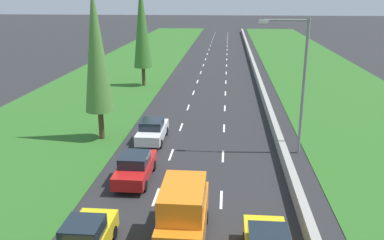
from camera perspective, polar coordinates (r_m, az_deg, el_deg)
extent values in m
plane|color=#28282B|center=(59.36, 3.12, 7.14)|extent=(300.00, 300.00, 0.00)
cube|color=#2D6623|center=(61.08, -8.92, 7.27)|extent=(14.00, 140.00, 0.04)
cube|color=#2D6623|center=(60.62, 16.90, 6.65)|extent=(14.00, 140.00, 0.04)
cube|color=#9E9B93|center=(59.38, 8.68, 7.39)|extent=(0.44, 120.00, 0.85)
cube|color=white|center=(22.33, -5.06, -10.65)|extent=(0.14, 2.00, 0.01)
cube|color=white|center=(27.70, -2.93, -4.87)|extent=(0.14, 2.00, 0.01)
cube|color=white|center=(33.29, -1.53, -0.99)|extent=(0.14, 2.00, 0.01)
cube|color=white|center=(39.00, -0.54, 1.77)|extent=(0.14, 2.00, 0.01)
cube|color=white|center=(44.79, 0.20, 3.82)|extent=(0.14, 2.00, 0.01)
cube|color=white|center=(50.62, 0.77, 5.40)|extent=(0.14, 2.00, 0.01)
cube|color=white|center=(56.49, 1.23, 6.65)|extent=(0.14, 2.00, 0.01)
cube|color=white|center=(62.39, 1.60, 7.66)|extent=(0.14, 2.00, 0.01)
cube|color=white|center=(68.30, 1.91, 8.50)|extent=(0.14, 2.00, 0.01)
cube|color=white|center=(74.23, 2.17, 9.21)|extent=(0.14, 2.00, 0.01)
cube|color=white|center=(80.17, 2.39, 9.81)|extent=(0.14, 2.00, 0.01)
cube|color=white|center=(86.11, 2.58, 10.32)|extent=(0.14, 2.00, 0.01)
cube|color=white|center=(92.07, 2.75, 10.77)|extent=(0.14, 2.00, 0.01)
cube|color=white|center=(98.03, 2.90, 11.17)|extent=(0.14, 2.00, 0.01)
cube|color=white|center=(103.99, 3.03, 11.52)|extent=(0.14, 2.00, 0.01)
cube|color=white|center=(109.96, 3.15, 11.83)|extent=(0.14, 2.00, 0.01)
cube|color=white|center=(115.93, 3.26, 12.11)|extent=(0.14, 2.00, 0.01)
cube|color=white|center=(22.03, 4.11, -11.04)|extent=(0.14, 2.00, 0.01)
cube|color=white|center=(27.46, 4.35, -5.10)|extent=(0.14, 2.00, 0.01)
cube|color=white|center=(33.09, 4.50, -1.15)|extent=(0.14, 2.00, 0.01)
cube|color=white|center=(38.83, 4.61, 1.65)|extent=(0.14, 2.00, 0.01)
cube|color=white|center=(44.64, 4.69, 3.72)|extent=(0.14, 2.00, 0.01)
cube|color=white|center=(50.49, 4.75, 5.31)|extent=(0.14, 2.00, 0.01)
cube|color=white|center=(56.38, 4.80, 6.57)|extent=(0.14, 2.00, 0.01)
cube|color=white|center=(62.28, 4.84, 7.59)|extent=(0.14, 2.00, 0.01)
cube|color=white|center=(68.20, 4.88, 8.44)|extent=(0.14, 2.00, 0.01)
cube|color=white|center=(74.14, 4.91, 9.15)|extent=(0.14, 2.00, 0.01)
cube|color=white|center=(80.08, 4.93, 9.75)|extent=(0.14, 2.00, 0.01)
cube|color=white|center=(86.04, 4.95, 10.27)|extent=(0.14, 2.00, 0.01)
cube|color=white|center=(91.99, 4.97, 10.72)|extent=(0.14, 2.00, 0.01)
cube|color=white|center=(97.96, 4.99, 11.12)|extent=(0.14, 2.00, 0.01)
cube|color=white|center=(103.93, 5.00, 11.47)|extent=(0.14, 2.00, 0.01)
cube|color=white|center=(109.90, 5.01, 11.79)|extent=(0.14, 2.00, 0.01)
cube|color=white|center=(115.87, 5.02, 12.07)|extent=(0.14, 2.00, 0.01)
cube|color=#19232D|center=(17.45, -15.00, -14.59)|extent=(1.52, 1.60, 0.64)
cylinder|color=black|center=(19.45, -15.41, -14.78)|extent=(0.22, 0.64, 0.64)
cylinder|color=black|center=(19.01, -10.95, -15.25)|extent=(0.22, 0.64, 0.64)
cube|color=orange|center=(18.23, -1.15, -13.85)|extent=(1.90, 4.90, 1.40)
cube|color=orange|center=(17.35, -1.28, -10.83)|extent=(1.80, 3.10, 1.10)
cylinder|color=black|center=(19.98, -3.21, -13.19)|extent=(0.22, 0.64, 0.64)
cylinder|color=black|center=(19.83, 1.91, -13.43)|extent=(0.22, 0.64, 0.64)
cube|color=red|center=(24.10, -7.90, -6.79)|extent=(1.76, 4.50, 0.72)
cube|color=#19232D|center=(23.70, -8.05, -5.48)|extent=(1.56, 1.90, 0.60)
cylinder|color=black|center=(25.66, -8.94, -6.17)|extent=(0.22, 0.64, 0.64)
cylinder|color=black|center=(25.34, -5.41, -6.35)|extent=(0.22, 0.64, 0.64)
cylinder|color=black|center=(23.22, -10.57, -8.89)|extent=(0.22, 0.64, 0.64)
cylinder|color=black|center=(22.86, -6.66, -9.13)|extent=(0.22, 0.64, 0.64)
cube|color=white|center=(30.15, -5.54, -1.69)|extent=(1.76, 4.50, 0.72)
cube|color=#19232D|center=(29.80, -5.63, -0.58)|extent=(1.56, 1.90, 0.60)
cylinder|color=black|center=(31.71, -6.49, -1.44)|extent=(0.22, 0.64, 0.64)
cylinder|color=black|center=(31.44, -3.63, -1.53)|extent=(0.22, 0.64, 0.64)
cylinder|color=black|center=(29.14, -7.56, -3.19)|extent=(0.22, 0.64, 0.64)
cylinder|color=black|center=(28.85, -4.45, -3.31)|extent=(0.22, 0.64, 0.64)
cylinder|color=black|center=(18.41, 7.49, -16.26)|extent=(0.22, 0.64, 0.64)
cylinder|color=#4C3823|center=(31.03, -12.56, -0.66)|extent=(0.40, 0.40, 2.20)
cone|color=#4C7F38|center=(29.82, -13.27, 9.66)|extent=(2.08, 2.08, 9.03)
cylinder|color=#4C3823|center=(48.47, -6.78, 6.06)|extent=(0.40, 0.40, 2.20)
cone|color=#3D752D|center=(47.68, -7.04, 13.15)|extent=(2.10, 2.10, 9.80)
cylinder|color=gray|center=(27.64, 15.31, 4.25)|extent=(0.20, 0.20, 9.00)
cylinder|color=gray|center=(26.82, 13.04, 13.45)|extent=(2.80, 0.12, 0.12)
cube|color=silver|center=(26.67, 9.96, 13.40)|extent=(0.60, 0.28, 0.20)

